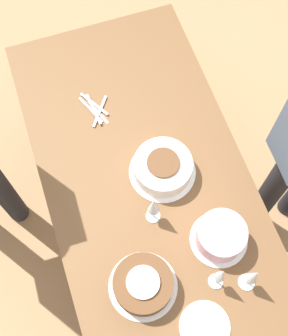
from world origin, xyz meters
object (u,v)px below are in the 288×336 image
cake_center_white (163,168)px  wine_glass_far (154,206)px  cake_front_chocolate (143,284)px  wine_glass_extra (254,276)px  cake_back_decorated (221,236)px  wine_glass_near (221,275)px

cake_center_white → wine_glass_far: bearing=-30.5°
cake_center_white → cake_front_chocolate: cake_center_white is taller
cake_center_white → cake_front_chocolate: (0.44, -0.24, -0.00)m
wine_glass_far → wine_glass_extra: 0.46m
cake_back_decorated → wine_glass_far: wine_glass_far is taller
cake_front_chocolate → wine_glass_near: wine_glass_near is taller
cake_center_white → cake_back_decorated: bearing=18.1°
wine_glass_near → wine_glass_far: 0.36m
cake_front_chocolate → wine_glass_far: wine_glass_far is taller
cake_back_decorated → wine_glass_near: 0.19m
wine_glass_far → cake_back_decorated: bearing=50.6°
cake_back_decorated → wine_glass_near: bearing=-26.3°
wine_glass_near → wine_glass_far: bearing=-156.4°
cake_front_chocolate → cake_back_decorated: cake_back_decorated is taller
cake_center_white → wine_glass_extra: (0.55, 0.15, 0.09)m
cake_front_chocolate → wine_glass_far: 0.30m
wine_glass_far → wine_glass_extra: size_ratio=0.96×
cake_front_chocolate → cake_center_white: bearing=151.6°
wine_glass_near → wine_glass_extra: 0.12m
wine_glass_far → cake_front_chocolate: bearing=-26.9°
cake_center_white → wine_glass_far: wine_glass_far is taller
cake_center_white → wine_glass_extra: wine_glass_extra is taller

